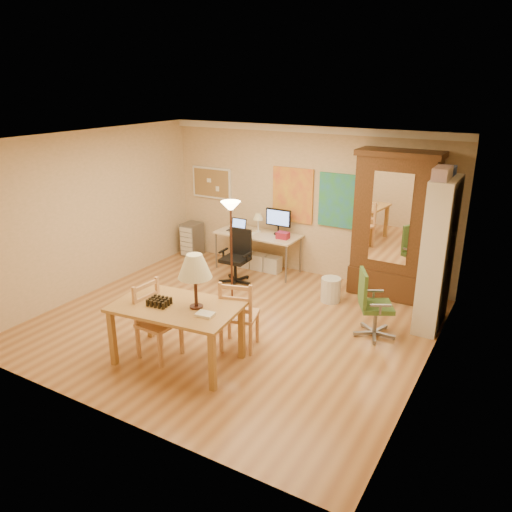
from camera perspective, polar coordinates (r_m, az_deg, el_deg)
The scene contains 16 objects.
floor at distance 7.54m, azimuth -2.67°, elevation -7.69°, with size 5.50×5.50×0.00m, color #976035.
crown_molding at distance 8.91m, azimuth 5.87°, elevation 14.24°, with size 5.50×0.08×0.12m, color white.
corkboard at distance 10.09m, azimuth -5.09°, elevation 8.33°, with size 0.90×0.04×0.62m, color #9C7F49.
art_panel_left at distance 9.21m, azimuth 4.22°, elevation 6.95°, with size 0.80×0.04×1.00m, color yellow.
art_panel_right at distance 8.86m, azimuth 9.48°, elevation 6.24°, with size 0.75×0.04×0.95m, color teal.
dining_table at distance 6.23m, azimuth -8.36°, elevation -4.43°, with size 1.67×1.11×1.48m.
ladder_chair_back at distance 6.68m, azimuth -1.98°, elevation -6.93°, with size 0.57×0.56×1.00m.
ladder_chair_left at distance 6.63m, azimuth -11.25°, elevation -7.51°, with size 0.47×0.49×1.01m.
torchiere_lamp at distance 7.72m, azimuth -2.88°, elevation 3.82°, with size 0.31×0.31×1.69m.
computer_desk at distance 9.43m, azimuth 0.48°, elevation 0.96°, with size 1.60×0.70×1.21m.
office_chair_black at distance 8.90m, azimuth -2.27°, elevation -1.48°, with size 0.60×0.60×0.97m.
office_chair_green at distance 7.27m, azimuth 13.20°, elevation -6.99°, with size 0.61×0.60×0.98m.
drawer_cart at distance 10.38m, azimuth -7.33°, elevation 1.93°, with size 0.34×0.41×0.68m.
armoire at distance 8.45m, azimuth 15.42°, elevation 2.35°, with size 1.32×0.62×2.42m.
bookshelf at distance 7.50m, azimuth 20.00°, elevation 0.06°, with size 0.33×0.88×2.20m.
wastebin at distance 8.26m, azimuth 8.54°, elevation -3.83°, with size 0.32×0.32×0.40m, color silver.
Camera 1 is at (3.65, -5.62, 3.44)m, focal length 35.00 mm.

